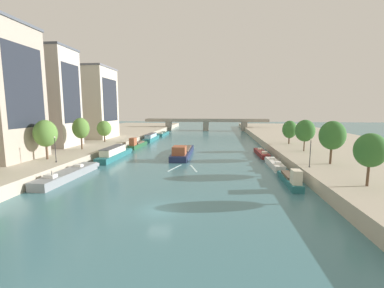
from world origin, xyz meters
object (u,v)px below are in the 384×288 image
(tree_right_by_lamp, at_px, (332,135))
(tree_right_distant, at_px, (305,131))
(barge_midriver, at_px, (183,152))
(moored_boat_right_end, at_px, (262,153))
(moored_boat_right_downstream, at_px, (291,179))
(lamppost_right_bank, at_px, (310,152))
(tree_left_distant, at_px, (45,133))
(tree_right_far, at_px, (290,129))
(moored_boat_right_midway, at_px, (274,164))
(tree_left_far, at_px, (81,128))
(moored_boat_left_end, at_px, (68,174))
(moored_boat_left_midway, at_px, (137,144))
(bridge_far, at_px, (206,123))
(moored_boat_left_upstream, at_px, (115,153))
(tree_right_past_mid, at_px, (370,150))
(lamppost_left_bank, at_px, (55,148))
(moored_boat_left_gap_after, at_px, (151,138))
(moored_boat_left_downstream, at_px, (163,134))
(tree_left_by_lamp, at_px, (104,128))

(tree_right_by_lamp, distance_m, tree_right_distant, 13.28)
(tree_right_by_lamp, bearing_deg, barge_midriver, 151.08)
(tree_right_by_lamp, bearing_deg, moored_boat_right_end, 115.35)
(moored_boat_right_downstream, relative_size, moored_boat_right_end, 0.84)
(barge_midriver, xyz_separation_m, lamppost_right_bank, (22.87, -17.99, 3.47))
(moored_boat_right_end, relative_size, tree_left_distant, 1.66)
(moored_boat_right_end, bearing_deg, tree_right_far, 41.53)
(moored_boat_right_midway, height_order, lamppost_right_bank, lamppost_right_bank)
(barge_midriver, height_order, tree_right_distant, tree_right_distant)
(barge_midriver, distance_m, tree_left_far, 23.84)
(moored_boat_left_end, bearing_deg, tree_right_far, 36.44)
(moored_boat_left_midway, height_order, moored_boat_right_midway, moored_boat_left_midway)
(tree_right_distant, distance_m, bridge_far, 78.53)
(tree_right_far, height_order, bridge_far, tree_right_far)
(moored_boat_left_upstream, xyz_separation_m, tree_right_past_mid, (41.18, -23.25, 5.13))
(moored_boat_right_midway, xyz_separation_m, lamppost_left_bank, (-38.72, -8.82, 3.79))
(tree_left_far, distance_m, lamppost_left_bank, 14.92)
(barge_midriver, bearing_deg, moored_boat_left_midway, 141.20)
(moored_boat_left_gap_after, distance_m, moored_boat_left_downstream, 19.16)
(moored_boat_right_downstream, height_order, lamppost_right_bank, lamppost_right_bank)
(moored_boat_right_downstream, xyz_separation_m, moored_boat_right_midway, (0.11, 11.77, -0.22))
(moored_boat_left_downstream, distance_m, lamppost_left_bank, 66.45)
(lamppost_left_bank, bearing_deg, tree_left_far, 102.57)
(moored_boat_left_downstream, distance_m, moored_boat_right_downstream, 77.20)
(tree_left_by_lamp, relative_size, lamppost_right_bank, 1.29)
(barge_midriver, xyz_separation_m, moored_boat_right_midway, (19.19, -9.80, -0.34))
(barge_midriver, xyz_separation_m, moored_boat_right_downstream, (19.08, -21.57, -0.12))
(tree_left_by_lamp, bearing_deg, lamppost_left_bank, -82.05)
(lamppost_left_bank, distance_m, bridge_far, 93.71)
(tree_left_distant, xyz_separation_m, tree_right_far, (49.87, 26.08, -0.94))
(moored_boat_left_end, xyz_separation_m, tree_right_by_lamp, (42.83, 6.48, 6.09))
(moored_boat_right_end, xyz_separation_m, lamppost_right_bank, (4.04, -20.68, 3.89))
(moored_boat_left_gap_after, height_order, lamppost_right_bank, lamppost_right_bank)
(moored_boat_right_end, height_order, tree_left_far, tree_left_far)
(moored_boat_right_end, xyz_separation_m, tree_right_far, (8.17, 7.23, 5.20))
(tree_right_far, bearing_deg, moored_boat_right_midway, -111.58)
(moored_boat_left_downstream, xyz_separation_m, moored_boat_right_downstream, (34.33, -69.15, 0.29))
(moored_boat_right_midway, xyz_separation_m, tree_right_by_lamp, (8.04, -5.24, 6.13))
(tree_right_by_lamp, distance_m, tree_right_far, 24.99)
(moored_boat_left_downstream, bearing_deg, moored_boat_right_end, -52.80)
(moored_boat_left_downstream, height_order, moored_boat_right_midway, moored_boat_right_midway)
(tree_left_by_lamp, height_order, tree_right_distant, tree_right_distant)
(bridge_far, bearing_deg, moored_boat_left_end, -100.59)
(tree_right_far, relative_size, lamppost_left_bank, 1.36)
(tree_left_far, height_order, bridge_far, tree_left_far)
(moored_boat_left_gap_after, height_order, moored_boat_right_downstream, moored_boat_right_downstream)
(tree_left_distant, relative_size, tree_left_by_lamp, 1.23)
(lamppost_left_bank, relative_size, bridge_far, 0.07)
(tree_left_far, bearing_deg, tree_right_past_mid, -25.63)
(moored_boat_left_gap_after, xyz_separation_m, tree_right_distant, (42.24, -30.20, 5.35))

